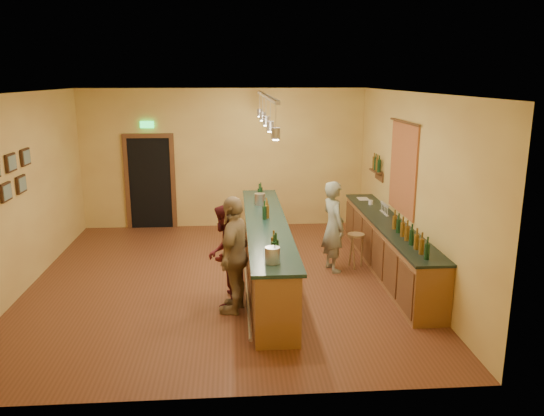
{
  "coord_description": "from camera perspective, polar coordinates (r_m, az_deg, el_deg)",
  "views": [
    {
      "loc": [
        0.23,
        -8.7,
        3.44
      ],
      "look_at": [
        0.88,
        0.2,
        1.23
      ],
      "focal_mm": 35.0,
      "sensor_mm": 36.0,
      "label": 1
    }
  ],
  "objects": [
    {
      "name": "bar_stool",
      "position": [
        9.87,
        9.01,
        -3.58
      ],
      "size": [
        0.31,
        0.31,
        0.65
      ],
      "rotation": [
        0.0,
        0.0,
        -0.16
      ],
      "color": "olive",
      "rests_on": "floor"
    },
    {
      "name": "wall_back",
      "position": [
        12.34,
        -5.22,
        5.29
      ],
      "size": [
        6.5,
        0.02,
        3.2
      ],
      "primitive_type": "cube",
      "color": "tan",
      "rests_on": "floor"
    },
    {
      "name": "bartender",
      "position": [
        9.59,
        6.62,
        -1.99
      ],
      "size": [
        0.54,
        0.69,
        1.66
      ],
      "primitive_type": "imported",
      "rotation": [
        0.0,
        0.0,
        1.84
      ],
      "color": "gray",
      "rests_on": "floor"
    },
    {
      "name": "back_counter",
      "position": [
        9.75,
        12.38,
        -4.05
      ],
      "size": [
        0.6,
        4.55,
        1.27
      ],
      "color": "brown",
      "rests_on": "floor"
    },
    {
      "name": "doorway",
      "position": [
        12.54,
        -12.97,
        2.94
      ],
      "size": [
        1.15,
        0.09,
        2.48
      ],
      "color": "black",
      "rests_on": "wall_back"
    },
    {
      "name": "customer_a",
      "position": [
        8.16,
        -5.04,
        -5.06
      ],
      "size": [
        0.77,
        0.9,
        1.59
      ],
      "primitive_type": "imported",
      "rotation": [
        0.0,
        0.0,
        -1.82
      ],
      "color": "#59191E",
      "rests_on": "floor"
    },
    {
      "name": "picture_grid",
      "position": [
        8.79,
        -27.16,
        2.61
      ],
      "size": [
        0.06,
        2.2,
        0.7
      ],
      "primitive_type": null,
      "color": "#382111",
      "rests_on": "wall_left"
    },
    {
      "name": "customer_b",
      "position": [
        7.89,
        -4.06,
        -5.01
      ],
      "size": [
        0.72,
        1.12,
        1.78
      ],
      "primitive_type": "imported",
      "rotation": [
        0.0,
        0.0,
        -1.87
      ],
      "color": "#997A51",
      "rests_on": "floor"
    },
    {
      "name": "wall_front",
      "position": [
        5.52,
        -6.32,
        -5.65
      ],
      "size": [
        6.5,
        0.02,
        3.2
      ],
      "primitive_type": "cube",
      "color": "tan",
      "rests_on": "floor"
    },
    {
      "name": "floor",
      "position": [
        9.36,
        -5.33,
        -7.71
      ],
      "size": [
        7.0,
        7.0,
        0.0
      ],
      "primitive_type": "plane",
      "color": "brown",
      "rests_on": "ground"
    },
    {
      "name": "tasting_bar",
      "position": [
        9.17,
        -0.62,
        -4.09
      ],
      "size": [
        0.73,
        5.1,
        1.38
      ],
      "color": "brown",
      "rests_on": "floor"
    },
    {
      "name": "wall_left",
      "position": [
        9.55,
        -25.45,
        1.44
      ],
      "size": [
        0.02,
        7.0,
        3.2
      ],
      "primitive_type": "cube",
      "color": "tan",
      "rests_on": "floor"
    },
    {
      "name": "bottle_shelf",
      "position": [
        11.15,
        11.22,
        4.49
      ],
      "size": [
        0.17,
        0.55,
        0.54
      ],
      "color": "#542919",
      "rests_on": "wall_right"
    },
    {
      "name": "wall_right",
      "position": [
        9.4,
        14.68,
        2.16
      ],
      "size": [
        0.02,
        7.0,
        3.2
      ],
      "primitive_type": "cube",
      "color": "tan",
      "rests_on": "floor"
    },
    {
      "name": "tapestry",
      "position": [
        9.72,
        13.91,
        4.09
      ],
      "size": [
        0.03,
        1.4,
        1.6
      ],
      "primitive_type": "cube",
      "color": "maroon",
      "rests_on": "wall_right"
    },
    {
      "name": "ceiling",
      "position": [
        8.71,
        -5.81,
        12.27
      ],
      "size": [
        6.5,
        7.0,
        0.02
      ],
      "primitive_type": "cube",
      "color": "silver",
      "rests_on": "wall_back"
    },
    {
      "name": "pendant_track",
      "position": [
        8.73,
        -0.65,
        10.91
      ],
      "size": [
        0.11,
        4.6,
        0.5
      ],
      "color": "silver",
      "rests_on": "ceiling"
    }
  ]
}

